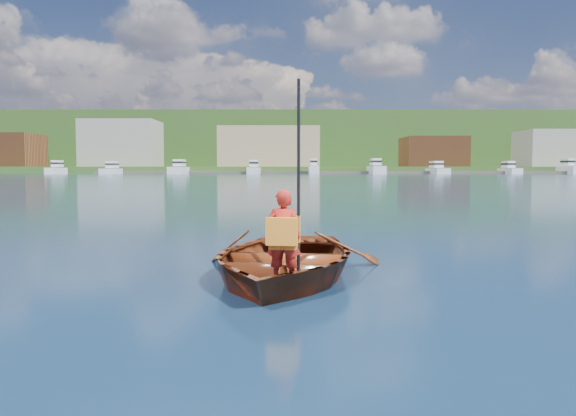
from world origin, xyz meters
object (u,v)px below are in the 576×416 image
(child_paddler, at_px, (284,235))
(dock, at_px, (304,172))
(rowboat, at_px, (282,259))
(marina_yachts, at_px, (315,169))

(child_paddler, bearing_deg, dock, 88.29)
(rowboat, xyz_separation_m, dock, (4.47, 147.87, 0.17))
(rowboat, relative_size, child_paddler, 1.74)
(child_paddler, distance_m, marina_yachts, 144.28)
(dock, height_order, marina_yachts, marina_yachts)
(marina_yachts, bearing_deg, dock, 121.64)
(child_paddler, bearing_deg, marina_yachts, 87.08)
(dock, bearing_deg, child_paddler, -91.71)
(rowboat, distance_m, marina_yachts, 143.37)
(child_paddler, xyz_separation_m, dock, (4.45, 148.78, -0.25))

